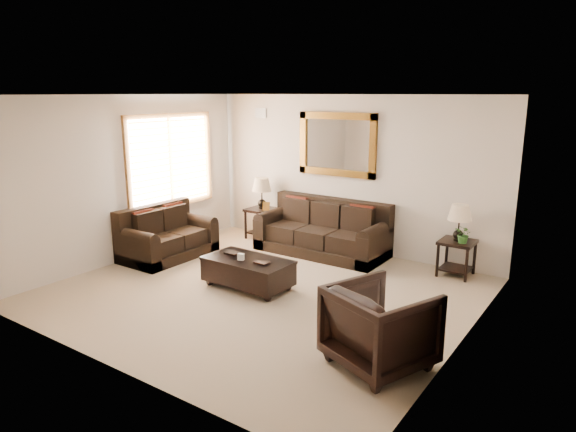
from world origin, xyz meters
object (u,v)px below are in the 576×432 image
Objects in this scene: end_table_right at (459,230)px; armchair at (380,323)px; sofa at (323,234)px; loveseat at (166,238)px; end_table_left at (262,199)px; coffee_table at (248,270)px.

end_table_right reaches higher than armchair.
sofa is 1.46× the size of loveseat.
loveseat is (-2.09, -1.71, -0.02)m from sofa.
end_table_left reaches higher than coffee_table.
armchair is (0.17, -3.12, -0.26)m from end_table_right.
end_table_right is at bearing 3.86° from sofa.
end_table_right is at bearing 45.07° from coffee_table.
loveseat reaches higher than coffee_table.
end_table_left is 4.98m from armchair.
end_table_left is at bearing -19.50° from loveseat.
sofa is at bearing -176.14° from end_table_right.
end_table_left is 1.05× the size of end_table_right.
coffee_table is at bearing 1.42° from armchair.
end_table_right is 1.19× the size of armchair.
end_table_right is (2.26, 0.15, 0.39)m from sofa.
end_table_right reaches higher than loveseat.
loveseat is 4.76m from end_table_right.
armchair is (3.88, -3.11, -0.30)m from end_table_left.
end_table_left reaches higher than sofa.
end_table_left is 2.64m from coffee_table.
sofa is at bearing -50.86° from loveseat.
end_table_left reaches higher than loveseat.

